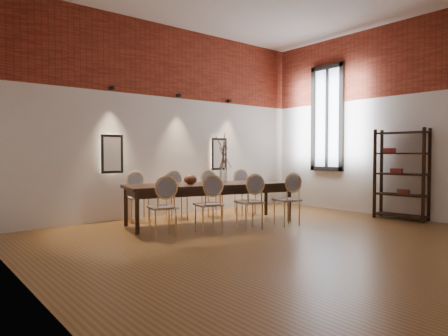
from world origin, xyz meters
TOP-DOWN VIEW (x-y plane):
  - floor at (0.00, 0.00)m, footprint 7.00×7.00m
  - wall_back at (0.00, 3.55)m, footprint 7.00×0.10m
  - wall_left at (-3.55, 0.00)m, footprint 0.10×7.00m
  - wall_right at (3.55, 0.00)m, footprint 0.10×7.00m
  - brick_band_back at (0.00, 3.48)m, footprint 7.00×0.02m
  - brick_band_right at (3.48, 0.00)m, footprint 0.02×7.00m
  - niche_left at (-1.30, 3.45)m, footprint 0.36×0.06m
  - niche_right at (1.30, 3.45)m, footprint 0.36×0.06m
  - spot_fixture_left at (-1.30, 3.42)m, footprint 0.08×0.10m
  - spot_fixture_mid at (0.20, 3.42)m, footprint 0.08×0.10m
  - spot_fixture_right at (1.60, 3.42)m, footprint 0.08×0.10m
  - window_glass at (3.46, 2.00)m, footprint 0.02×0.78m
  - window_frame at (3.44, 2.00)m, footprint 0.08×0.90m
  - window_mullion at (3.44, 2.00)m, footprint 0.06×0.06m
  - dining_table at (0.05, 2.10)m, footprint 3.27×1.68m
  - chair_near_a at (-1.27, 1.60)m, footprint 0.53×0.53m
  - chair_near_b at (-0.51, 1.42)m, footprint 0.53×0.53m
  - chair_near_c at (0.25, 1.25)m, footprint 0.53×0.53m
  - chair_near_d at (1.02, 1.07)m, footprint 0.53×0.53m
  - chair_far_a at (-0.92, 3.12)m, footprint 0.53×0.53m
  - chair_far_b at (-0.16, 2.95)m, footprint 0.53×0.53m
  - chair_far_c at (0.61, 2.77)m, footprint 0.53×0.53m
  - chair_far_d at (1.37, 2.60)m, footprint 0.53×0.53m
  - vase at (0.31, 2.04)m, footprint 0.14×0.14m
  - dried_branches at (0.31, 2.04)m, footprint 0.50×0.50m
  - bowl at (-0.37, 2.14)m, footprint 0.24×0.24m
  - book at (0.13, 2.18)m, footprint 0.29×0.23m
  - shelving_rack at (3.28, 0.09)m, footprint 0.48×1.03m

SIDE VIEW (x-z plane):
  - floor at x=0.00m, z-range -0.02..0.00m
  - dining_table at x=0.05m, z-range 0.00..0.75m
  - chair_near_a at x=-1.27m, z-range 0.00..0.94m
  - chair_near_b at x=-0.51m, z-range 0.00..0.94m
  - chair_near_c at x=0.25m, z-range 0.00..0.94m
  - chair_near_d at x=1.02m, z-range 0.00..0.94m
  - chair_far_a at x=-0.92m, z-range 0.00..0.94m
  - chair_far_b at x=-0.16m, z-range 0.00..0.94m
  - chair_far_c at x=0.61m, z-range 0.00..0.94m
  - chair_far_d at x=1.37m, z-range 0.00..0.94m
  - book at x=0.13m, z-range 0.75..0.78m
  - bowl at x=-0.37m, z-range 0.75..0.93m
  - vase at x=0.31m, z-range 0.75..1.05m
  - shelving_rack at x=3.28m, z-range 0.00..1.80m
  - niche_left at x=-1.30m, z-range 0.97..1.63m
  - niche_right at x=1.30m, z-range 0.97..1.63m
  - dried_branches at x=0.31m, z-range 1.00..1.70m
  - wall_back at x=0.00m, z-range 0.00..4.00m
  - wall_left at x=-3.55m, z-range 0.00..4.00m
  - wall_right at x=3.55m, z-range 0.00..4.00m
  - window_glass at x=3.46m, z-range 0.96..3.34m
  - window_frame at x=3.44m, z-range 0.90..3.40m
  - window_mullion at x=3.44m, z-range 0.95..3.35m
  - spot_fixture_left at x=-1.30m, z-range 2.51..2.59m
  - spot_fixture_mid at x=0.20m, z-range 2.51..2.59m
  - spot_fixture_right at x=1.60m, z-range 2.51..2.59m
  - brick_band_back at x=0.00m, z-range 2.50..4.00m
  - brick_band_right at x=3.48m, z-range 2.50..4.00m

